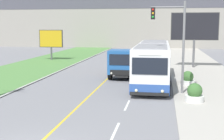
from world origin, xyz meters
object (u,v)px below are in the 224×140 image
car_distant (139,52)px  billboard_large (195,28)px  billboard_small (51,39)px  planter_round_near (195,94)px  dump_truck (125,64)px  city_bus (153,63)px  planter_round_second (188,79)px  traffic_light_mast (174,36)px

car_distant → billboard_large: bearing=-60.1°
billboard_small → planter_round_near: bearing=-51.3°
dump_truck → billboard_small: billboard_small is taller
city_bus → planter_round_near: size_ratio=11.00×
dump_truck → billboard_large: size_ratio=1.04×
dump_truck → billboard_large: (6.62, 7.73, 3.09)m
billboard_small → dump_truck: bearing=-47.8°
billboard_large → billboard_small: 18.82m
dump_truck → planter_round_second: size_ratio=5.73×
billboard_large → planter_round_near: billboard_large is taller
car_distant → billboard_large: billboard_large is taller
dump_truck → car_distant: bearing=90.7°
billboard_small → car_distant: bearing=31.9°
traffic_light_mast → planter_round_near: size_ratio=5.51×
car_distant → billboard_small: 13.38m
dump_truck → car_distant: (-0.25, 19.66, -0.59)m
planter_round_near → planter_round_second: (-0.01, 5.31, -0.02)m
city_bus → dump_truck: size_ratio=1.99×
dump_truck → traffic_light_mast: 7.62m
car_distant → billboard_small: billboard_small is taller
billboard_large → billboard_small: bearing=164.7°
city_bus → billboard_small: billboard_small is taller
dump_truck → billboard_small: size_ratio=1.55×
city_bus → dump_truck: (-2.53, 1.76, -0.35)m
traffic_light_mast → city_bus: bearing=110.1°
dump_truck → traffic_light_mast: (4.04, -5.89, 2.67)m
traffic_light_mast → billboard_large: (2.58, 13.62, 0.42)m
planter_round_second → billboard_large: bearing=82.7°
traffic_light_mast → planter_round_second: 4.67m
city_bus → billboard_small: 20.14m
car_distant → planter_round_near: 28.43m
planter_round_near → billboard_large: bearing=85.1°
car_distant → billboard_small: bearing=-148.1°
planter_round_second → planter_round_near: bearing=-89.9°
car_distant → billboard_large: (6.87, -11.92, 3.68)m
car_distant → traffic_light_mast: (4.29, -25.55, 3.26)m
planter_round_near → traffic_light_mast: bearing=117.5°
dump_truck → billboard_small: bearing=132.2°
planter_round_near → city_bus: bearing=112.9°
car_distant → planter_round_near: car_distant is taller
traffic_light_mast → planter_round_near: bearing=-62.5°
car_distant → billboard_small: (-11.22, -6.99, 2.07)m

